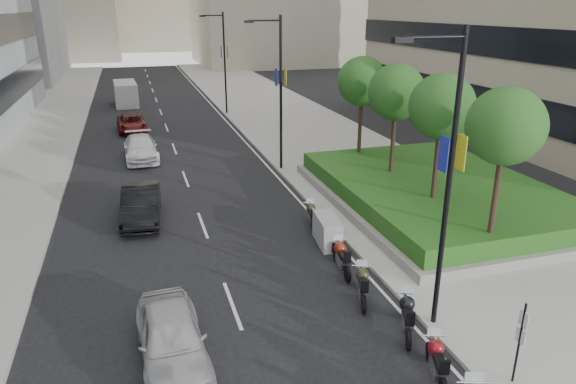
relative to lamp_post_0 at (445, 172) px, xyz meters
name	(u,v)px	position (x,y,z in m)	size (l,w,h in m)	color
ground	(315,373)	(-4.14, -1.00, -5.07)	(160.00, 160.00, 0.00)	black
sidewalk_right	(295,124)	(4.86, 29.00, -4.99)	(10.00, 100.00, 0.15)	#9E9B93
sidewalk_left	(23,142)	(-16.14, 29.00, -4.99)	(8.00, 100.00, 0.15)	#9E9B93
lane_edge	(233,129)	(-0.44, 29.00, -5.06)	(0.12, 100.00, 0.01)	silver
lane_centre	(169,133)	(-5.64, 29.00, -5.06)	(0.12, 100.00, 0.01)	silver
planter	(435,199)	(5.86, 9.00, -4.72)	(10.00, 14.00, 0.40)	gray
hedge	(436,188)	(5.86, 9.00, -4.12)	(9.40, 13.40, 0.80)	#294E16
tree_0	(506,127)	(4.36, 3.00, 0.36)	(2.80, 2.80, 6.30)	#332319
tree_1	(442,107)	(4.36, 7.00, 0.36)	(2.80, 2.80, 6.30)	#332319
tree_2	(396,93)	(4.36, 11.00, 0.36)	(2.80, 2.80, 6.30)	#332319
tree_3	(362,82)	(4.36, 15.00, 0.36)	(2.80, 2.80, 6.30)	#332319
lamp_post_0	(445,172)	(0.00, 0.00, 0.00)	(2.34, 0.45, 9.00)	black
lamp_post_1	(278,87)	(0.00, 17.00, 0.00)	(2.34, 0.45, 9.00)	black
lamp_post_2	(223,58)	(0.00, 35.00, 0.00)	(2.34, 0.45, 9.00)	black
parking_sign	(520,339)	(0.66, -3.00, -3.61)	(0.06, 0.32, 2.50)	black
motorcycle_1	(437,361)	(-1.11, -2.14, -4.52)	(0.89, 1.99, 1.03)	black
motorcycle_2	(407,315)	(-0.83, -0.05, -4.48)	(1.10, 2.05, 1.10)	black
motorcycle_3	(363,285)	(-1.34, 2.05, -4.50)	(0.95, 2.02, 1.05)	black
motorcycle_4	(342,257)	(-1.24, 4.13, -4.49)	(0.72, 2.16, 1.08)	black
motorcycle_5	(327,231)	(-0.92, 6.46, -4.46)	(1.02, 2.10, 1.21)	black
motorcycle_6	(312,215)	(-0.89, 8.49, -4.54)	(0.67, 1.94, 0.98)	black
car_a	(172,338)	(-7.79, 0.63, -4.30)	(1.81, 4.50, 1.53)	#ACACAE
car_b	(141,204)	(-8.25, 11.47, -4.28)	(1.67, 4.78, 1.57)	black
car_c	(141,148)	(-7.92, 22.02, -4.33)	(2.06, 5.06, 1.47)	white
car_d	(132,123)	(-8.37, 30.46, -4.42)	(2.13, 4.62, 1.28)	#580A0A
delivery_van	(126,95)	(-8.66, 42.65, -4.00)	(2.34, 5.53, 2.28)	#B5B5B7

